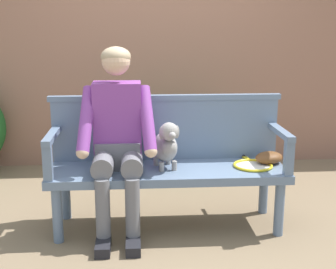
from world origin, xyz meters
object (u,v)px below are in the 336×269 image
(person_seated, at_px, (117,133))
(baseball_glove, at_px, (269,158))
(tennis_racket, at_px, (252,164))
(dog_on_bench, at_px, (166,145))
(garden_bench, at_px, (168,175))

(person_seated, height_order, baseball_glove, person_seated)
(person_seated, distance_m, tennis_racket, 1.02)
(person_seated, bearing_deg, tennis_racket, 1.73)
(dog_on_bench, distance_m, baseball_glove, 0.79)
(dog_on_bench, height_order, baseball_glove, dog_on_bench)
(dog_on_bench, height_order, tennis_racket, dog_on_bench)
(tennis_racket, bearing_deg, person_seated, -178.27)
(person_seated, bearing_deg, baseball_glove, 3.71)
(person_seated, height_order, dog_on_bench, person_seated)
(garden_bench, relative_size, baseball_glove, 7.80)
(tennis_racket, distance_m, baseball_glove, 0.15)
(person_seated, bearing_deg, dog_on_bench, -1.04)
(person_seated, xyz_separation_m, baseball_glove, (1.12, 0.07, -0.22))
(tennis_racket, bearing_deg, garden_bench, -178.85)
(person_seated, relative_size, dog_on_bench, 3.68)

